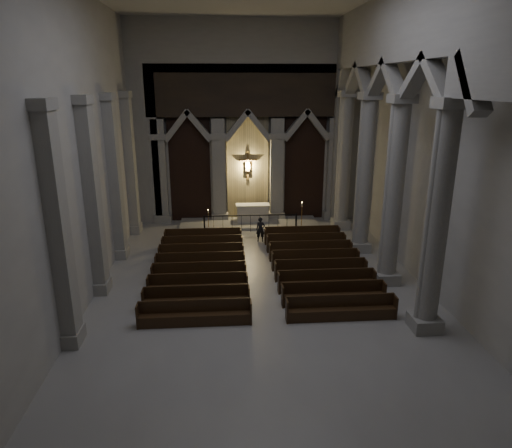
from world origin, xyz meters
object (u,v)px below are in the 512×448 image
at_px(candle_stand_right, 301,221).
at_px(worshipper, 261,229).
at_px(altar, 253,212).
at_px(candle_stand_left, 209,224).
at_px(altar_rail, 251,220).
at_px(pews, 259,269).

relative_size(candle_stand_right, worshipper, 1.19).
bearing_deg(candle_stand_right, altar, 156.85).
height_order(candle_stand_left, candle_stand_right, candle_stand_right).
bearing_deg(altar_rail, candle_stand_right, 10.66).
height_order(candle_stand_left, pews, candle_stand_left).
bearing_deg(candle_stand_right, worshipper, -140.07).
bearing_deg(worshipper, altar, 99.98).
bearing_deg(worshipper, candle_stand_right, 46.59).
relative_size(candle_stand_left, worshipper, 0.92).
relative_size(altar, altar_rail, 0.38).
xyz_separation_m(candle_stand_left, worshipper, (2.93, -2.30, 0.34)).
xyz_separation_m(altar, candle_stand_left, (-2.73, -1.18, -0.34)).
bearing_deg(altar_rail, candle_stand_left, 165.38).
bearing_deg(candle_stand_right, altar_rail, -169.34).
relative_size(altar_rail, candle_stand_left, 4.37).
height_order(altar_rail, candle_stand_left, candle_stand_left).
relative_size(altar, candle_stand_left, 1.67).
distance_m(candle_stand_right, worshipper, 3.51).
bearing_deg(pews, worshipper, 84.54).
distance_m(altar, altar_rail, 1.84).
bearing_deg(candle_stand_left, worshipper, -38.17).
xyz_separation_m(candle_stand_left, pews, (2.48, -7.00, -0.04)).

